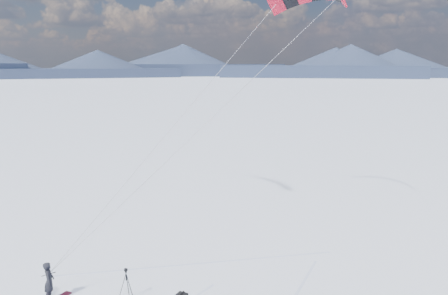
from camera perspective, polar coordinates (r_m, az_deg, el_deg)
horizon_hills at (r=15.32m, az=-12.12°, el=-6.43°), size 704.84×706.81×10.61m
tripod at (r=18.40m, az=-12.65°, el=-16.48°), size 0.60×0.56×1.28m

